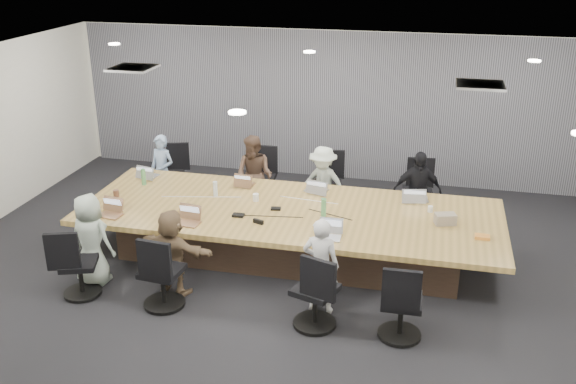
% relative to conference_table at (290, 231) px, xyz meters
% --- Properties ---
extents(floor, '(10.00, 8.00, 0.00)m').
position_rel_conference_table_xyz_m(floor, '(0.00, -0.50, -0.40)').
color(floor, black).
rests_on(floor, ground).
extents(ceiling, '(10.00, 8.00, 0.00)m').
position_rel_conference_table_xyz_m(ceiling, '(0.00, -0.50, 2.40)').
color(ceiling, white).
rests_on(ceiling, wall_back).
extents(wall_back, '(10.00, 0.00, 2.80)m').
position_rel_conference_table_xyz_m(wall_back, '(0.00, 3.50, 1.00)').
color(wall_back, silver).
rests_on(wall_back, ground).
extents(wall_front, '(10.00, 0.00, 2.80)m').
position_rel_conference_table_xyz_m(wall_front, '(0.00, -4.50, 1.00)').
color(wall_front, silver).
rests_on(wall_front, ground).
extents(curtain, '(9.80, 0.04, 2.80)m').
position_rel_conference_table_xyz_m(curtain, '(0.00, 3.42, 1.00)').
color(curtain, slate).
rests_on(curtain, ground).
extents(conference_table, '(6.00, 2.20, 0.74)m').
position_rel_conference_table_xyz_m(conference_table, '(0.00, 0.00, 0.00)').
color(conference_table, '#453226').
rests_on(conference_table, ground).
extents(chair_0, '(0.62, 0.62, 0.74)m').
position_rel_conference_table_xyz_m(chair_0, '(-2.56, 1.70, -0.03)').
color(chair_0, black).
rests_on(chair_0, ground).
extents(chair_1, '(0.61, 0.61, 0.86)m').
position_rel_conference_table_xyz_m(chair_1, '(-0.91, 1.70, 0.03)').
color(chair_1, black).
rests_on(chair_1, ground).
extents(chair_2, '(0.67, 0.67, 0.87)m').
position_rel_conference_table_xyz_m(chair_2, '(0.24, 1.70, 0.03)').
color(chair_2, black).
rests_on(chair_2, ground).
extents(chair_3, '(0.61, 0.61, 0.83)m').
position_rel_conference_table_xyz_m(chair_3, '(1.75, 1.70, 0.01)').
color(chair_3, black).
rests_on(chair_3, ground).
extents(chair_4, '(0.66, 0.66, 0.76)m').
position_rel_conference_table_xyz_m(chair_4, '(-2.40, -1.70, -0.02)').
color(chair_4, black).
rests_on(chair_4, ground).
extents(chair_5, '(0.61, 0.61, 0.83)m').
position_rel_conference_table_xyz_m(chair_5, '(-1.25, -1.70, 0.01)').
color(chair_5, black).
rests_on(chair_5, ground).
extents(chair_6, '(0.70, 0.70, 0.82)m').
position_rel_conference_table_xyz_m(chair_6, '(0.71, -1.70, 0.01)').
color(chair_6, black).
rests_on(chair_6, ground).
extents(chair_7, '(0.56, 0.56, 0.80)m').
position_rel_conference_table_xyz_m(chair_7, '(1.73, -1.70, -0.00)').
color(chair_7, black).
rests_on(chair_7, ground).
extents(person_0, '(0.52, 0.40, 1.26)m').
position_rel_conference_table_xyz_m(person_0, '(-2.56, 1.35, 0.23)').
color(person_0, '#87A2C9').
rests_on(person_0, ground).
extents(laptop_0, '(0.35, 0.27, 0.02)m').
position_rel_conference_table_xyz_m(laptop_0, '(-2.56, 0.80, 0.35)').
color(laptop_0, '#B2B2B7').
rests_on(laptop_0, conference_table).
extents(person_1, '(0.75, 0.64, 1.37)m').
position_rel_conference_table_xyz_m(person_1, '(-0.91, 1.35, 0.28)').
color(person_1, '#503A2E').
rests_on(person_1, ground).
extents(laptop_1, '(0.31, 0.23, 0.02)m').
position_rel_conference_table_xyz_m(laptop_1, '(-0.91, 0.80, 0.35)').
color(laptop_1, '#8C6647').
rests_on(laptop_1, conference_table).
extents(person_2, '(0.91, 0.65, 1.27)m').
position_rel_conference_table_xyz_m(person_2, '(0.24, 1.35, 0.23)').
color(person_2, '#B4C2B5').
rests_on(person_2, ground).
extents(laptop_2, '(0.38, 0.29, 0.02)m').
position_rel_conference_table_xyz_m(laptop_2, '(0.24, 0.80, 0.35)').
color(laptop_2, '#B2B2B7').
rests_on(laptop_2, conference_table).
extents(person_3, '(0.82, 0.47, 1.31)m').
position_rel_conference_table_xyz_m(person_3, '(1.75, 1.35, 0.25)').
color(person_3, black).
rests_on(person_3, ground).
extents(laptop_3, '(0.38, 0.29, 0.02)m').
position_rel_conference_table_xyz_m(laptop_3, '(1.75, 0.80, 0.35)').
color(laptop_3, '#B2B2B7').
rests_on(laptop_3, conference_table).
extents(person_4, '(0.68, 0.49, 1.28)m').
position_rel_conference_table_xyz_m(person_4, '(-2.40, -1.35, 0.24)').
color(person_4, '#A0B2A4').
rests_on(person_4, ground).
extents(laptop_4, '(0.35, 0.26, 0.02)m').
position_rel_conference_table_xyz_m(laptop_4, '(-2.40, -0.80, 0.35)').
color(laptop_4, '#8C6647').
rests_on(laptop_4, conference_table).
extents(person_5, '(1.14, 0.60, 1.17)m').
position_rel_conference_table_xyz_m(person_5, '(-1.25, -1.35, 0.18)').
color(person_5, brown).
rests_on(person_5, ground).
extents(laptop_5, '(0.35, 0.26, 0.02)m').
position_rel_conference_table_xyz_m(laptop_5, '(-1.25, -0.80, 0.35)').
color(laptop_5, '#8C6647').
rests_on(laptop_5, conference_table).
extents(person_6, '(0.48, 0.34, 1.26)m').
position_rel_conference_table_xyz_m(person_6, '(0.71, -1.35, 0.23)').
color(person_6, silver).
rests_on(person_6, ground).
extents(laptop_6, '(0.32, 0.22, 0.02)m').
position_rel_conference_table_xyz_m(laptop_6, '(0.71, -0.80, 0.35)').
color(laptop_6, '#B2B2B7').
rests_on(laptop_6, conference_table).
extents(bottle_green_left, '(0.08, 0.08, 0.26)m').
position_rel_conference_table_xyz_m(bottle_green_left, '(-2.46, 0.43, 0.47)').
color(bottle_green_left, '#529B5C').
rests_on(bottle_green_left, conference_table).
extents(bottle_green_right, '(0.09, 0.09, 0.26)m').
position_rel_conference_table_xyz_m(bottle_green_right, '(0.51, -0.11, 0.47)').
color(bottle_green_right, '#529B5C').
rests_on(bottle_green_right, conference_table).
extents(bottle_clear, '(0.07, 0.07, 0.23)m').
position_rel_conference_table_xyz_m(bottle_clear, '(-1.21, 0.25, 0.45)').
color(bottle_clear, silver).
rests_on(bottle_clear, conference_table).
extents(cup_white_far, '(0.11, 0.11, 0.11)m').
position_rel_conference_table_xyz_m(cup_white_far, '(-0.56, 0.20, 0.39)').
color(cup_white_far, white).
rests_on(cup_white_far, conference_table).
extents(cup_white_near, '(0.09, 0.09, 0.09)m').
position_rel_conference_table_xyz_m(cup_white_near, '(1.97, 0.37, 0.38)').
color(cup_white_near, white).
rests_on(cup_white_near, conference_table).
extents(mug_brown, '(0.11, 0.11, 0.10)m').
position_rel_conference_table_xyz_m(mug_brown, '(-2.65, -0.13, 0.39)').
color(mug_brown, brown).
rests_on(mug_brown, conference_table).
extents(mic_left, '(0.17, 0.11, 0.03)m').
position_rel_conference_table_xyz_m(mic_left, '(-0.65, -0.40, 0.36)').
color(mic_left, black).
rests_on(mic_left, conference_table).
extents(mic_right, '(0.15, 0.11, 0.03)m').
position_rel_conference_table_xyz_m(mic_right, '(-0.19, -0.05, 0.35)').
color(mic_right, black).
rests_on(mic_right, conference_table).
extents(stapler, '(0.16, 0.09, 0.06)m').
position_rel_conference_table_xyz_m(stapler, '(-0.31, -0.57, 0.37)').
color(stapler, black).
rests_on(stapler, conference_table).
extents(canvas_bag, '(0.31, 0.24, 0.15)m').
position_rel_conference_table_xyz_m(canvas_bag, '(2.17, 0.01, 0.41)').
color(canvas_bag, gray).
rests_on(canvas_bag, conference_table).
extents(snack_packet, '(0.19, 0.13, 0.04)m').
position_rel_conference_table_xyz_m(snack_packet, '(2.65, -0.34, 0.36)').
color(snack_packet, orange).
rests_on(snack_packet, conference_table).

